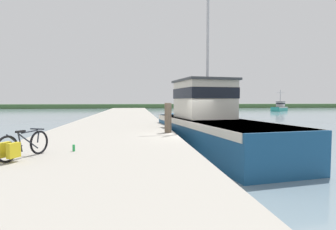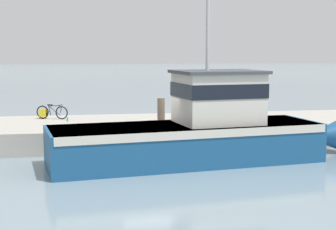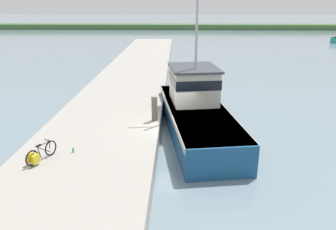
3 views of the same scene
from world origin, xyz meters
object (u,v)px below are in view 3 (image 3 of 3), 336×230
mooring_post (154,109)px  water_bottle_by_bike (73,150)px  fishing_boat_main (195,109)px  bicycle_touring (39,154)px

mooring_post → water_bottle_by_bike: (-3.28, -4.06, -0.59)m
fishing_boat_main → water_bottle_by_bike: bearing=-144.8°
mooring_post → water_bottle_by_bike: size_ratio=7.06×
fishing_boat_main → bicycle_touring: size_ratio=8.04×
bicycle_touring → water_bottle_by_bike: 1.46m
bicycle_touring → water_bottle_by_bike: (1.11, 0.92, -0.23)m
bicycle_touring → water_bottle_by_bike: bearing=62.4°
fishing_boat_main → mooring_post: (-2.29, -1.22, 0.38)m
bicycle_touring → mooring_post: (4.39, 4.98, 0.35)m
mooring_post → fishing_boat_main: bearing=28.1°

